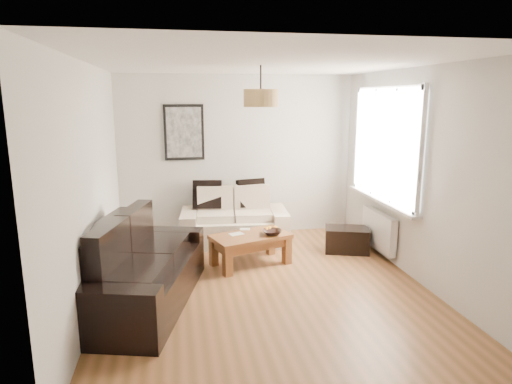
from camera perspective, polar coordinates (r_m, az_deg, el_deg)
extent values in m
plane|color=brown|center=(5.45, 1.17, -12.17)|extent=(4.50, 4.50, 0.00)
cube|color=white|center=(6.60, 15.45, -4.74)|extent=(0.10, 0.90, 0.52)
cylinder|color=tan|center=(5.27, 0.60, 11.97)|extent=(0.40, 0.40, 0.20)
cube|color=black|center=(6.73, 11.58, -6.00)|extent=(0.73, 0.58, 0.36)
cube|color=black|center=(7.03, -6.26, -0.33)|extent=(0.47, 0.21, 0.45)
cube|color=black|center=(7.11, -0.61, -0.12)|extent=(0.47, 0.23, 0.45)
imported|color=black|center=(6.02, 2.10, -5.20)|extent=(0.27, 0.27, 0.06)
sphere|color=orange|center=(6.15, 1.73, -4.74)|extent=(0.09, 0.09, 0.07)
sphere|color=orange|center=(6.17, 2.47, -4.70)|extent=(0.09, 0.09, 0.07)
sphere|color=orange|center=(6.13, 1.34, -4.80)|extent=(0.08, 0.08, 0.06)
cube|color=beige|center=(6.05, -2.53, -5.40)|extent=(0.22, 0.19, 0.01)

